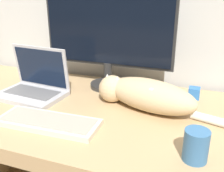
{
  "coord_description": "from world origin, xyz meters",
  "views": [
    {
      "loc": [
        0.45,
        -0.54,
        1.2
      ],
      "look_at": [
        0.13,
        0.34,
        0.84
      ],
      "focal_mm": 42.0,
      "sensor_mm": 36.0,
      "label": 1
    }
  ],
  "objects_px": {
    "coffee_mug": "(196,146)",
    "monitor": "(108,38)",
    "laptop": "(34,86)",
    "external_keyboard": "(48,122)",
    "cat": "(145,94)"
  },
  "relations": [
    {
      "from": "external_keyboard",
      "to": "laptop",
      "type": "bearing_deg",
      "value": 132.81
    },
    {
      "from": "cat",
      "to": "laptop",
      "type": "bearing_deg",
      "value": -160.42
    },
    {
      "from": "coffee_mug",
      "to": "monitor",
      "type": "bearing_deg",
      "value": 133.8
    },
    {
      "from": "cat",
      "to": "monitor",
      "type": "bearing_deg",
      "value": 157.43
    },
    {
      "from": "external_keyboard",
      "to": "monitor",
      "type": "bearing_deg",
      "value": 79.5
    },
    {
      "from": "laptop",
      "to": "external_keyboard",
      "type": "xyz_separation_m",
      "value": [
        0.22,
        -0.22,
        -0.03
      ]
    },
    {
      "from": "monitor",
      "to": "cat",
      "type": "xyz_separation_m",
      "value": [
        0.23,
        -0.18,
        -0.18
      ]
    },
    {
      "from": "external_keyboard",
      "to": "coffee_mug",
      "type": "distance_m",
      "value": 0.52
    },
    {
      "from": "monitor",
      "to": "coffee_mug",
      "type": "xyz_separation_m",
      "value": [
        0.45,
        -0.47,
        -0.2
      ]
    },
    {
      "from": "external_keyboard",
      "to": "cat",
      "type": "distance_m",
      "value": 0.4
    },
    {
      "from": "coffee_mug",
      "to": "laptop",
      "type": "bearing_deg",
      "value": 161.15
    },
    {
      "from": "external_keyboard",
      "to": "coffee_mug",
      "type": "bearing_deg",
      "value": -5.2
    },
    {
      "from": "monitor",
      "to": "laptop",
      "type": "height_order",
      "value": "monitor"
    },
    {
      "from": "external_keyboard",
      "to": "cat",
      "type": "relative_size",
      "value": 0.64
    },
    {
      "from": "monitor",
      "to": "laptop",
      "type": "bearing_deg",
      "value": -142.24
    }
  ]
}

